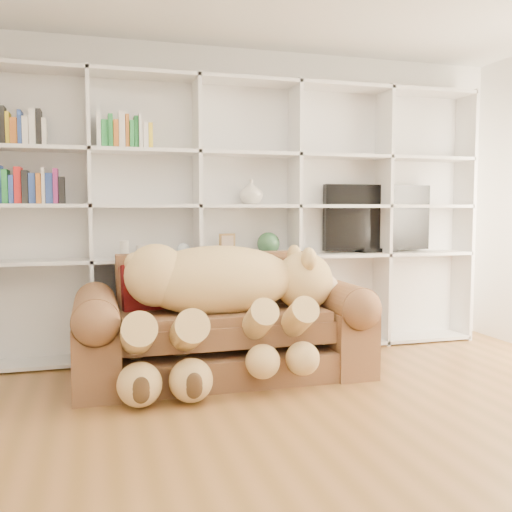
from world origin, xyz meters
name	(u,v)px	position (x,y,z in m)	size (l,w,h in m)	color
floor	(365,461)	(0.00, 0.00, 0.00)	(5.00, 5.00, 0.00)	brown
wall_back	(242,201)	(0.00, 2.50, 1.35)	(5.00, 0.02, 2.70)	white
bookshelf	(219,205)	(-0.24, 2.36, 1.31)	(4.43, 0.35, 2.40)	white
sofa	(222,330)	(-0.37, 1.68, 0.35)	(2.18, 0.94, 0.92)	brown
teddy_bear	(222,295)	(-0.41, 1.50, 0.65)	(1.74, 0.93, 1.01)	#DEB16F
throw_pillow	(147,290)	(-0.92, 1.83, 0.66)	(0.38, 0.13, 0.38)	#580F11
tv	(377,219)	(1.29, 2.35, 1.18)	(1.08, 0.18, 0.64)	black
picture_frame	(227,244)	(-0.18, 2.30, 0.97)	(0.15, 0.03, 0.19)	brown
green_vase	(268,244)	(0.20, 2.30, 0.97)	(0.20, 0.20, 0.20)	#2B5433
figurine_tall	(125,250)	(-1.06, 2.30, 0.94)	(0.07, 0.07, 0.15)	beige
figurine_short	(140,252)	(-0.93, 2.30, 0.92)	(0.06, 0.06, 0.11)	beige
snow_globe	(184,250)	(-0.56, 2.30, 0.93)	(0.11, 0.11, 0.11)	silver
shelf_vase	(251,192)	(0.04, 2.30, 1.42)	(0.21, 0.21, 0.21)	beige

